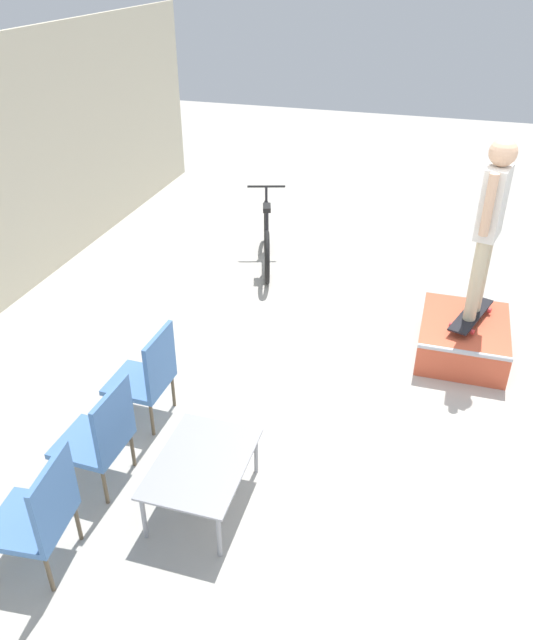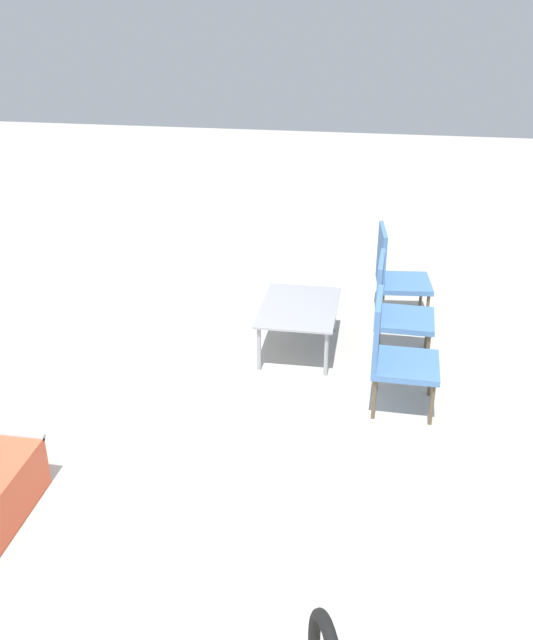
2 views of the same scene
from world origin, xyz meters
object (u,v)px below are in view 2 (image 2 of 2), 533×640
at_px(coffee_table, 299,310).
at_px(patio_chair_center, 394,307).
at_px(patio_chair_right, 393,351).
at_px(patio_chair_left, 394,272).

relative_size(coffee_table, patio_chair_center, 1.04).
bearing_deg(patio_chair_center, patio_chair_right, -178.23).
xyz_separation_m(coffee_table, patio_chair_left, (-0.83, 0.85, 0.10)).
xyz_separation_m(patio_chair_left, patio_chair_right, (1.67, -0.00, 0.00)).
relative_size(coffee_table, patio_chair_left, 1.04).
bearing_deg(coffee_table, patio_chair_left, 134.35).
xyz_separation_m(patio_chair_center, patio_chair_right, (0.84, -0.00, 0.00)).
bearing_deg(patio_chair_center, coffee_table, 91.99).
height_order(coffee_table, patio_chair_left, patio_chair_left).
bearing_deg(patio_chair_left, coffee_table, 128.51).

